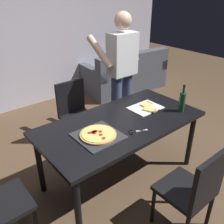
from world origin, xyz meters
TOP-DOWN VIEW (x-y plane):
  - ground_plane at (0.00, 0.00)m, footprint 12.00×12.00m
  - back_wall at (0.00, 2.60)m, footprint 6.40×0.10m
  - dining_table at (0.00, 0.00)m, footprint 1.76×0.90m
  - chair_near_camera at (-0.00, -0.93)m, footprint 0.42×0.42m
  - chair_far_side at (0.00, 0.93)m, footprint 0.42×0.42m
  - couch at (1.89, 1.99)m, footprint 1.77×1.00m
  - person_serving_pizza at (0.63, 0.71)m, footprint 0.55×0.54m
  - pepperoni_pizza_on_tray at (-0.36, -0.08)m, footprint 0.41×0.41m
  - pizza_slices_on_towel at (0.43, 0.04)m, footprint 0.36×0.30m
  - wine_bottle at (0.68, -0.25)m, footprint 0.07×0.07m
  - kitchen_scissors at (-0.04, -0.25)m, footprint 0.20×0.13m

SIDE VIEW (x-z plane):
  - ground_plane at x=0.00m, z-range 0.00..0.00m
  - couch at x=1.89m, z-range -0.12..0.73m
  - chair_near_camera at x=0.00m, z-range 0.06..0.96m
  - chair_far_side at x=0.00m, z-range 0.06..0.96m
  - dining_table at x=0.00m, z-range 0.30..1.05m
  - kitchen_scissors at x=-0.04m, z-range 0.75..0.76m
  - pizza_slices_on_towel at x=0.43m, z-range 0.74..0.78m
  - pepperoni_pizza_on_tray at x=-0.36m, z-range 0.75..0.78m
  - wine_bottle at x=0.68m, z-range 0.71..1.03m
  - person_serving_pizza at x=0.63m, z-range 0.12..1.87m
  - back_wall at x=0.00m, z-range 0.00..2.80m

